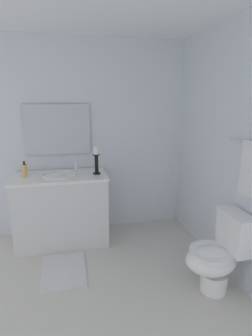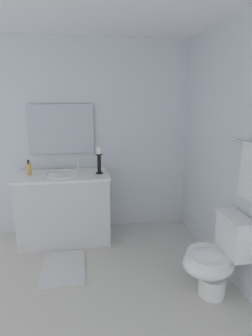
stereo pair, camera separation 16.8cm
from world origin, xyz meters
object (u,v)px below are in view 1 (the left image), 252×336
Objects in this scene: candle_holder_tall at (96,160)px; toilet at (218,255)px; towel_near_vanity at (252,170)px; bath_mat at (64,270)px; soap_bottle at (25,170)px; mirror at (58,130)px; sink_basin at (60,178)px; vanity_cabinet at (62,209)px.

candle_holder_tall is 1.66m from toilet.
towel_near_vanity is (0.06, 0.20, 0.79)m from toilet.
towel_near_vanity is 0.77× the size of bath_mat.
soap_bottle is 0.39× the size of towel_near_vanity.
bath_mat is (0.66, 0.39, -0.92)m from soap_bottle.
towel_near_vanity is at bearing 41.98° from candle_holder_tall.
toilet reaches higher than bath_mat.
candle_holder_tall is at bearing -142.15° from toilet.
towel_near_vanity is (1.33, 1.96, 0.22)m from soap_bottle.
bath_mat is (0.59, -0.43, -1.02)m from candle_holder_tall.
mirror reaches higher than candle_holder_tall.
towel_near_vanity is at bearing 44.92° from mirror.
toilet is (1.23, 1.36, -0.45)m from sink_basin.
soap_bottle is 0.24× the size of toilet.
towel_near_vanity is at bearing 72.75° from toilet.
sink_basin is at bearing 179.91° from bath_mat.
soap_bottle is (0.25, -0.39, -0.43)m from mirror.
soap_bottle is 2.38m from towel_near_vanity.
soap_bottle is at bearing -124.12° from towel_near_vanity.
toilet is 1.62× the size of towel_near_vanity.
candle_holder_tall is (0.31, 0.43, -0.33)m from mirror.
mirror is 2.27m from toilet.
sink_basin is at bearing -132.05° from toilet.
sink_basin is 0.87× the size of towel_near_vanity.
soap_bottle is (-0.03, -0.39, 0.50)m from vanity_cabinet.
soap_bottle is 2.23m from toilet.
vanity_cabinet reaches higher than bath_mat.
sink_basin is 0.51× the size of mirror.
vanity_cabinet is 1.84m from toilet.
towel_near_vanity reaches higher than bath_mat.
toilet is (1.26, 1.75, -0.56)m from soap_bottle.
vanity_cabinet is 6.14× the size of soap_bottle.
candle_holder_tall is at bearing 85.96° from vanity_cabinet.
towel_near_vanity reaches higher than candle_holder_tall.
soap_bottle is 1.20m from bath_mat.
candle_holder_tall is at bearing 85.61° from soap_bottle.
candle_holder_tall is 0.69× the size of towel_near_vanity.
vanity_cabinet is 0.63m from soap_bottle.
bath_mat is (-0.61, -1.37, -0.36)m from toilet.
toilet is 1.54m from bath_mat.
vanity_cabinet is 0.75m from bath_mat.
mirror is at bearing -137.89° from toilet.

